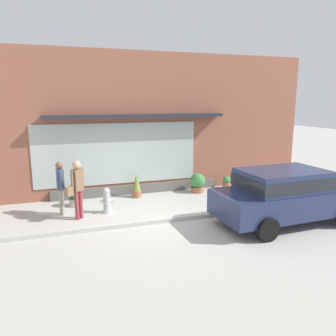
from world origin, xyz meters
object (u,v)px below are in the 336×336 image
object	(u,v)px
fire_hydrant	(107,200)
potted_plant_low_front	(227,182)
potted_plant_window_right	(75,197)
parked_car_navy	(285,193)
pedestrian_passerby	(60,184)
potted_plant_window_center	(198,182)
pedestrian_with_handbag	(77,185)
potted_plant_by_entrance	(137,186)

from	to	relation	value
fire_hydrant	potted_plant_low_front	distance (m)	5.24
potted_plant_window_right	parked_car_navy	bearing A→B (deg)	-32.03
parked_car_navy	potted_plant_window_right	xyz separation A→B (m)	(-5.63, 3.52, -0.56)
pedestrian_passerby	potted_plant_window_right	size ratio (longest dim) A/B	2.59
fire_hydrant	potted_plant_window_right	xyz separation A→B (m)	(-0.92, 1.00, -0.07)
potted_plant_window_center	pedestrian_passerby	bearing A→B (deg)	-168.58
pedestrian_with_handbag	potted_plant_window_right	xyz separation A→B (m)	(-0.03, 1.31, -0.71)
potted_plant_by_entrance	potted_plant_low_front	bearing A→B (deg)	1.39
fire_hydrant	parked_car_navy	xyz separation A→B (m)	(4.71, -2.52, 0.49)
parked_car_navy	potted_plant_window_right	bearing A→B (deg)	145.79
parked_car_navy	potted_plant_window_right	world-z (taller)	parked_car_navy
potted_plant_by_entrance	pedestrian_passerby	bearing A→B (deg)	-157.20
potted_plant_low_front	potted_plant_window_right	bearing A→B (deg)	-175.55
potted_plant_low_front	potted_plant_by_entrance	bearing A→B (deg)	-178.61
pedestrian_with_handbag	parked_car_navy	world-z (taller)	pedestrian_with_handbag
potted_plant_window_center	potted_plant_by_entrance	bearing A→B (deg)	177.77
potted_plant_window_right	pedestrian_with_handbag	bearing A→B (deg)	-88.49
potted_plant_low_front	potted_plant_window_center	xyz separation A→B (m)	(-1.36, -0.18, 0.14)
potted_plant_by_entrance	potted_plant_low_front	size ratio (longest dim) A/B	1.81
pedestrian_passerby	potted_plant_by_entrance	distance (m)	2.91
potted_plant_by_entrance	potted_plant_window_center	world-z (taller)	potted_plant_by_entrance
potted_plant_window_right	potted_plant_low_front	bearing A→B (deg)	4.45
fire_hydrant	potted_plant_window_center	world-z (taller)	fire_hydrant
fire_hydrant	pedestrian_passerby	size ratio (longest dim) A/B	0.49
pedestrian_with_handbag	parked_car_navy	distance (m)	6.02
parked_car_navy	potted_plant_low_front	xyz separation A→B (m)	(0.32, 3.98, -0.65)
fire_hydrant	potted_plant_by_entrance	xyz separation A→B (m)	(1.28, 1.37, 0.02)
pedestrian_passerby	potted_plant_by_entrance	size ratio (longest dim) A/B	1.88
potted_plant_low_front	potted_plant_window_center	distance (m)	1.38
fire_hydrant	potted_plant_window_center	size ratio (longest dim) A/B	1.09
pedestrian_with_handbag	potted_plant_window_center	distance (m)	4.86
pedestrian_with_handbag	potted_plant_window_center	bearing A→B (deg)	159.17
parked_car_navy	potted_plant_window_right	distance (m)	6.66
parked_car_navy	potted_plant_low_front	distance (m)	4.05
potted_plant_by_entrance	potted_plant_low_front	xyz separation A→B (m)	(3.74, 0.09, -0.18)
fire_hydrant	potted_plant_by_entrance	bearing A→B (deg)	46.82
potted_plant_window_right	potted_plant_window_center	size ratio (longest dim) A/B	0.87
pedestrian_with_handbag	potted_plant_window_right	size ratio (longest dim) A/B	2.74
pedestrian_with_handbag	potted_plant_low_front	distance (m)	6.22
pedestrian_passerby	parked_car_navy	world-z (taller)	pedestrian_passerby
potted_plant_window_right	pedestrian_passerby	bearing A→B (deg)	-120.30
potted_plant_window_right	potted_plant_low_front	xyz separation A→B (m)	(5.94, 0.46, -0.09)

